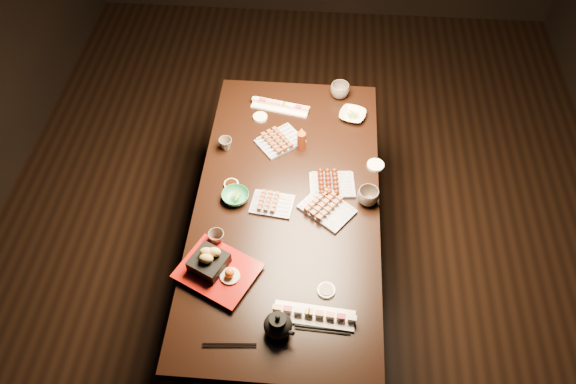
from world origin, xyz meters
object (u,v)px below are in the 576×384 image
object	(u,v)px
teacup_near_left	(217,238)
teacup_mid_right	(368,196)
dining_table	(287,245)
edamame_bowl_cream	(352,115)
yakitori_plate_right	(327,206)
teacup_far_right	(340,91)
edamame_bowl_green	(235,197)
yakitori_plate_center	(272,202)
tempura_tray	(217,266)
sushi_platter_far	(280,105)
yakitori_plate_left	(280,139)
sushi_platter_near	(314,314)
teacup_far_left	(226,144)
teapot	(278,324)
condiment_bottle	(301,138)

from	to	relation	value
teacup_near_left	teacup_mid_right	xyz separation A→B (m)	(0.70, 0.29, 0.01)
dining_table	edamame_bowl_cream	size ratio (longest dim) A/B	12.58
yakitori_plate_right	teacup_far_right	size ratio (longest dim) A/B	2.22
edamame_bowl_green	yakitori_plate_center	bearing A→B (deg)	-7.02
edamame_bowl_cream	teacup_near_left	distance (m)	1.08
tempura_tray	teacup_near_left	world-z (taller)	tempura_tray
sushi_platter_far	edamame_bowl_cream	size ratio (longest dim) A/B	2.27
sushi_platter_far	yakitori_plate_right	size ratio (longest dim) A/B	1.35
teacup_far_right	edamame_bowl_green	bearing A→B (deg)	-121.64
sushi_platter_far	teacup_far_right	distance (m)	0.36
sushi_platter_far	yakitori_plate_right	distance (m)	0.77
edamame_bowl_cream	yakitori_plate_left	bearing A→B (deg)	-149.92
sushi_platter_near	yakitori_plate_center	size ratio (longest dim) A/B	1.71
dining_table	yakitori_plate_right	bearing A→B (deg)	-1.10
sushi_platter_near	teacup_far_right	xyz separation A→B (m)	(0.08, 1.41, 0.02)
yakitori_plate_center	tempura_tray	world-z (taller)	tempura_tray
dining_table	sushi_platter_near	world-z (taller)	sushi_platter_near
yakitori_plate_right	dining_table	bearing A→B (deg)	-152.41
yakitori_plate_right	teacup_mid_right	bearing A→B (deg)	56.45
yakitori_plate_right	teacup_far_left	bearing A→B (deg)	-177.03
dining_table	teacup_far_left	distance (m)	0.64
dining_table	teapot	bearing A→B (deg)	-80.20
dining_table	teacup_near_left	xyz separation A→B (m)	(-0.31, -0.26, 0.41)
sushi_platter_near	yakitori_plate_center	distance (m)	0.62
teacup_far_right	condiment_bottle	xyz separation A→B (m)	(-0.20, -0.43, 0.03)
yakitori_plate_center	yakitori_plate_right	xyz separation A→B (m)	(0.27, -0.01, 0.01)
condiment_bottle	sushi_platter_far	bearing A→B (deg)	114.13
sushi_platter_near	yakitori_plate_center	bearing A→B (deg)	116.30
teacup_mid_right	teacup_far_left	distance (m)	0.80
yakitori_plate_left	teapot	distance (m)	1.08
sushi_platter_far	edamame_bowl_green	size ratio (longest dim) A/B	2.44
yakitori_plate_left	edamame_bowl_green	world-z (taller)	yakitori_plate_left
edamame_bowl_cream	teacup_far_left	size ratio (longest dim) A/B	2.03
condiment_bottle	tempura_tray	bearing A→B (deg)	-111.86
dining_table	edamame_bowl_green	distance (m)	0.47
sushi_platter_near	sushi_platter_far	world-z (taller)	sushi_platter_near
sushi_platter_far	sushi_platter_near	bearing A→B (deg)	112.75
edamame_bowl_green	teapot	size ratio (longest dim) A/B	0.94
dining_table	edamame_bowl_cream	world-z (taller)	edamame_bowl_cream
teacup_mid_right	tempura_tray	bearing A→B (deg)	-145.46
dining_table	edamame_bowl_green	world-z (taller)	edamame_bowl_green
yakitori_plate_right	tempura_tray	xyz separation A→B (m)	(-0.47, -0.39, 0.03)
dining_table	teacup_mid_right	bearing A→B (deg)	13.66
yakitori_plate_left	condiment_bottle	world-z (taller)	condiment_bottle
edamame_bowl_green	condiment_bottle	world-z (taller)	condiment_bottle
edamame_bowl_green	edamame_bowl_cream	bearing A→B (deg)	47.80
edamame_bowl_cream	tempura_tray	size ratio (longest dim) A/B	0.43
yakitori_plate_center	yakitori_plate_right	world-z (taller)	yakitori_plate_right
yakitori_plate_left	condiment_bottle	xyz separation A→B (m)	(0.12, -0.03, 0.04)
yakitori_plate_center	teacup_far_left	size ratio (longest dim) A/B	2.86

